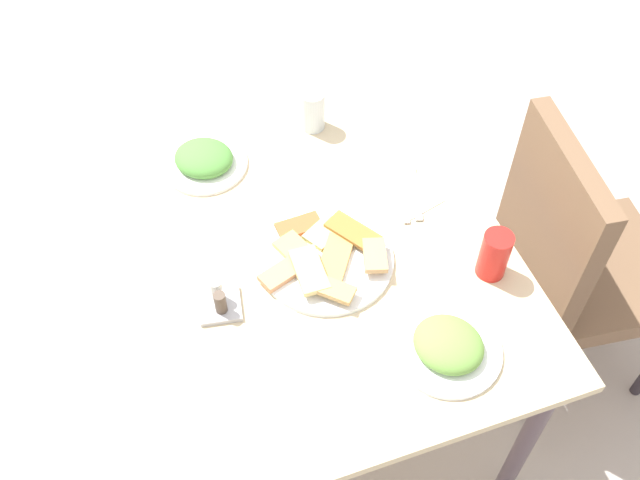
{
  "coord_description": "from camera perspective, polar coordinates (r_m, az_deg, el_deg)",
  "views": [
    {
      "loc": [
        1.01,
        -0.34,
        2.06
      ],
      "look_at": [
        0.03,
        -0.0,
        0.76
      ],
      "focal_mm": 40.95,
      "sensor_mm": 36.0,
      "label": 1
    }
  ],
  "objects": [
    {
      "name": "salad_plate_greens",
      "position": [
        1.88,
        -9.05,
        6.22
      ],
      "size": [
        0.22,
        0.22,
        0.06
      ],
      "color": "white",
      "rests_on": "dining_table"
    },
    {
      "name": "ground_plane",
      "position": [
        2.32,
        -0.18,
        -11.37
      ],
      "size": [
        6.0,
        6.0,
        0.0
      ],
      "primitive_type": "plane",
      "color": "#B5ABA1"
    },
    {
      "name": "pide_platter",
      "position": [
        1.66,
        0.31,
        -1.4
      ],
      "size": [
        0.31,
        0.32,
        0.04
      ],
      "color": "white",
      "rests_on": "dining_table"
    },
    {
      "name": "fork",
      "position": [
        1.8,
        6.41,
        3.4
      ],
      "size": [
        0.17,
        0.06,
        0.0
      ],
      "primitive_type": "cube",
      "rotation": [
        0.0,
        0.0,
        -0.26
      ],
      "color": "silver",
      "rests_on": "paper_napkin"
    },
    {
      "name": "dining_table",
      "position": [
        1.77,
        -0.24,
        -1.62
      ],
      "size": [
        1.1,
        0.85,
        0.73
      ],
      "color": "beige",
      "rests_on": "ground_plane"
    },
    {
      "name": "dining_chair",
      "position": [
        2.05,
        19.18,
        -1.16
      ],
      "size": [
        0.47,
        0.47,
        0.92
      ],
      "color": "brown",
      "rests_on": "ground_plane"
    },
    {
      "name": "paper_napkin",
      "position": [
        1.81,
        6.92,
        3.45
      ],
      "size": [
        0.16,
        0.16,
        0.0
      ],
      "primitive_type": "cube",
      "rotation": [
        0.0,
        0.0,
        0.28
      ],
      "color": "white",
      "rests_on": "dining_table"
    },
    {
      "name": "condiment_caddy",
      "position": [
        1.59,
        -7.87,
        -4.77
      ],
      "size": [
        0.1,
        0.1,
        0.07
      ],
      "color": "#B2B2B7",
      "rests_on": "dining_table"
    },
    {
      "name": "salad_plate_rice",
      "position": [
        1.54,
        9.98,
        -8.15
      ],
      "size": [
        0.23,
        0.23,
        0.06
      ],
      "color": "white",
      "rests_on": "dining_table"
    },
    {
      "name": "spoon",
      "position": [
        1.81,
        7.45,
        3.67
      ],
      "size": [
        0.17,
        0.07,
        0.0
      ],
      "primitive_type": "cube",
      "rotation": [
        0.0,
        0.0,
        -0.31
      ],
      "color": "silver",
      "rests_on": "paper_napkin"
    },
    {
      "name": "soda_can",
      "position": [
        1.65,
        13.47,
        -1.12
      ],
      "size": [
        0.07,
        0.07,
        0.12
      ],
      "primitive_type": "cylinder",
      "rotation": [
        0.0,
        0.0,
        4.59
      ],
      "color": "red",
      "rests_on": "dining_table"
    },
    {
      "name": "drinking_glass",
      "position": [
        1.94,
        -0.59,
        10.12
      ],
      "size": [
        0.07,
        0.07,
        0.11
      ],
      "primitive_type": "cylinder",
      "color": "silver",
      "rests_on": "dining_table"
    }
  ]
}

